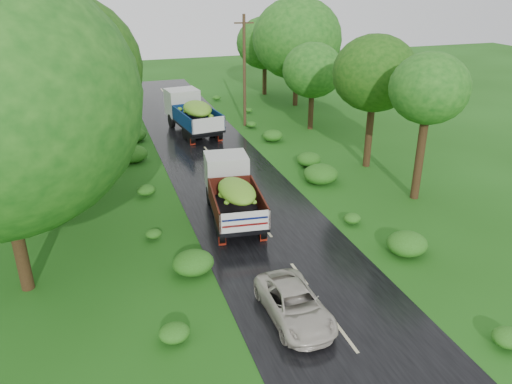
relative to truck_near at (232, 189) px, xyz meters
name	(u,v)px	position (x,y,z in m)	size (l,w,h in m)	color
ground	(346,338)	(1.08, -9.86, -1.46)	(120.00, 120.00, 0.00)	#19470F
road	(290,262)	(1.08, -4.86, -1.45)	(6.50, 80.00, 0.02)	black
road_lines	(281,250)	(1.08, -3.86, -1.44)	(0.12, 69.60, 0.00)	#BFB78C
truck_near	(232,189)	(0.00, 0.00, 0.00)	(2.87, 6.36, 2.58)	black
truck_far	(191,111)	(1.01, 14.68, 0.15)	(3.23, 7.05, 2.86)	black
car	(295,304)	(-0.17, -8.35, -0.89)	(1.84, 3.99, 1.11)	beige
utility_pole	(244,70)	(5.33, 15.11, 2.84)	(1.46, 0.29, 8.35)	#382616
trees_left	(28,52)	(-9.07, 10.65, 5.44)	(7.33, 34.92, 9.72)	black
trees_right	(313,54)	(10.59, 14.38, 3.90)	(5.31, 29.05, 7.61)	black
shrubs	(231,177)	(1.08, 4.14, -1.11)	(11.90, 44.00, 0.70)	#295E16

